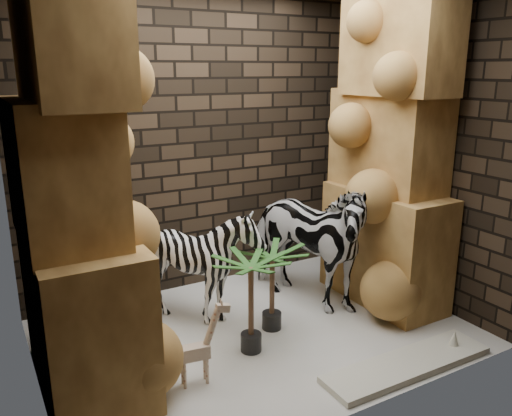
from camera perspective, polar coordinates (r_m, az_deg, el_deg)
floor at (r=4.57m, az=0.15°, el=-13.68°), size 3.50×3.50×0.00m
wall_back at (r=5.17m, az=-6.80°, el=7.23°), size 3.50×0.00×3.50m
wall_front at (r=3.07m, az=11.88°, el=1.49°), size 3.50×0.00×3.50m
wall_left at (r=3.55m, az=-25.15°, el=2.21°), size 0.00×3.00×3.00m
wall_right at (r=5.16m, az=17.40°, el=6.61°), size 0.00×3.00×3.00m
rock_pillar_left at (r=3.59m, az=-19.61°, el=2.92°), size 0.68×1.30×3.00m
rock_pillar_right at (r=4.92m, az=14.75°, el=6.42°), size 0.58×1.25×3.00m
zebra_right at (r=4.84m, az=5.22°, el=-2.48°), size 1.05×1.41×1.49m
zebra_left at (r=4.62m, az=-6.05°, el=-6.77°), size 0.98×1.17×0.97m
giraffe_toy at (r=3.80m, az=-6.90°, el=-14.72°), size 0.34×0.15×0.64m
palm_front at (r=4.48m, az=1.79°, el=-8.90°), size 0.36×0.36×0.76m
palm_back at (r=4.13m, az=-0.56°, el=-10.63°), size 0.36×0.36×0.82m
surfboard at (r=4.27m, az=16.46°, el=-16.29°), size 1.45×0.37×0.05m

